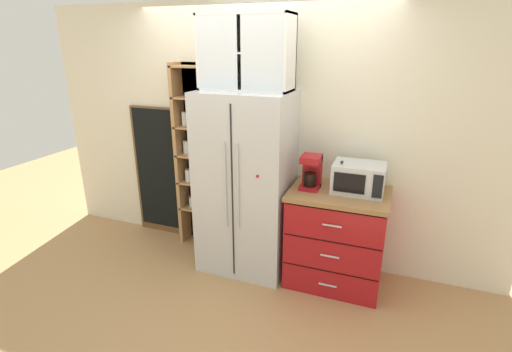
% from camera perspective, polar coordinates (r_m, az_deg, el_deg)
% --- Properties ---
extents(ground_plane, '(10.53, 10.53, 0.00)m').
position_cam_1_polar(ground_plane, '(4.01, -1.50, -13.10)').
color(ground_plane, tan).
extents(wall_back_cream, '(4.84, 0.10, 2.55)m').
position_cam_1_polar(wall_back_cream, '(3.85, 0.59, 6.23)').
color(wall_back_cream, silver).
rests_on(wall_back_cream, ground).
extents(refrigerator, '(0.85, 0.67, 1.76)m').
position_cam_1_polar(refrigerator, '(3.63, -1.47, -1.12)').
color(refrigerator, silver).
rests_on(refrigerator, ground).
extents(pantry_shelf_column, '(0.45, 0.24, 1.98)m').
position_cam_1_polar(pantry_shelf_column, '(4.11, -8.79, 3.01)').
color(pantry_shelf_column, brown).
rests_on(pantry_shelf_column, ground).
extents(counter_cabinet, '(0.88, 0.65, 0.91)m').
position_cam_1_polar(counter_cabinet, '(3.61, 12.02, -9.03)').
color(counter_cabinet, '#A8161C').
rests_on(counter_cabinet, ground).
extents(microwave, '(0.44, 0.33, 0.26)m').
position_cam_1_polar(microwave, '(3.41, 15.25, -0.29)').
color(microwave, silver).
rests_on(microwave, counter_cabinet).
extents(coffee_maker, '(0.17, 0.20, 0.31)m').
position_cam_1_polar(coffee_maker, '(3.42, 8.35, 0.71)').
color(coffee_maker, '#A8161C').
rests_on(coffee_maker, counter_cabinet).
extents(mug_charcoal, '(0.12, 0.08, 0.09)m').
position_cam_1_polar(mug_charcoal, '(3.38, 12.54, -1.80)').
color(mug_charcoal, '#2D2D33').
rests_on(mug_charcoal, counter_cabinet).
extents(mug_red, '(0.12, 0.08, 0.09)m').
position_cam_1_polar(mug_red, '(3.41, 12.65, -1.56)').
color(mug_red, red).
rests_on(mug_red, counter_cabinet).
extents(bottle_amber, '(0.06, 0.06, 0.29)m').
position_cam_1_polar(bottle_amber, '(3.37, 12.67, -0.38)').
color(bottle_amber, brown).
rests_on(bottle_amber, counter_cabinet).
extents(upper_cabinet, '(0.82, 0.32, 0.64)m').
position_cam_1_polar(upper_cabinet, '(3.45, -1.34, 18.08)').
color(upper_cabinet, silver).
rests_on(upper_cabinet, refrigerator).
extents(chalkboard_menu, '(0.60, 0.04, 1.50)m').
position_cam_1_polar(chalkboard_menu, '(4.49, -14.53, 0.64)').
color(chalkboard_menu, brown).
rests_on(chalkboard_menu, ground).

